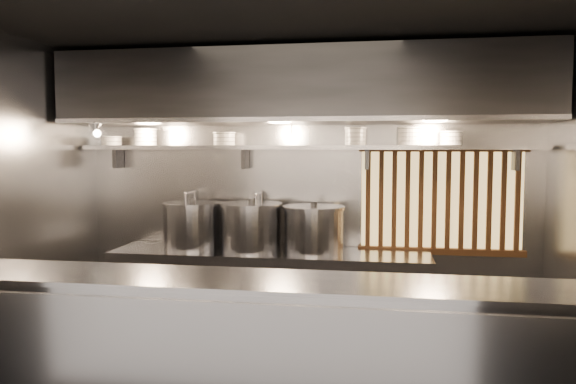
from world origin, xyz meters
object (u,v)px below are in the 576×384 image
(stock_pot_left, at_px, (192,225))
(stock_pot_right, at_px, (251,227))
(stock_pot_mid, at_px, (314,229))
(pendant_bulb, at_px, (292,139))
(heat_lamp, at_px, (95,127))

(stock_pot_left, distance_m, stock_pot_right, 0.60)
(stock_pot_mid, relative_size, stock_pot_right, 0.93)
(pendant_bulb, xyz_separation_m, stock_pot_left, (-0.98, -0.03, -0.84))
(heat_lamp, height_order, stock_pot_left, heat_lamp)
(stock_pot_mid, bearing_deg, heat_lamp, -171.64)
(pendant_bulb, relative_size, stock_pot_left, 0.30)
(stock_pot_mid, xyz_separation_m, stock_pot_right, (-0.60, -0.01, 0.01))
(stock_pot_left, distance_m, stock_pot_mid, 1.20)
(heat_lamp, bearing_deg, pendant_bulb, 11.00)
(stock_pot_left, relative_size, stock_pot_right, 0.82)
(stock_pot_left, bearing_deg, heat_lamp, -158.57)
(stock_pot_right, bearing_deg, heat_lamp, -168.41)
(heat_lamp, xyz_separation_m, stock_pot_right, (1.42, 0.29, -0.94))
(stock_pot_left, relative_size, stock_pot_mid, 0.88)
(pendant_bulb, distance_m, stock_pot_right, 0.92)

